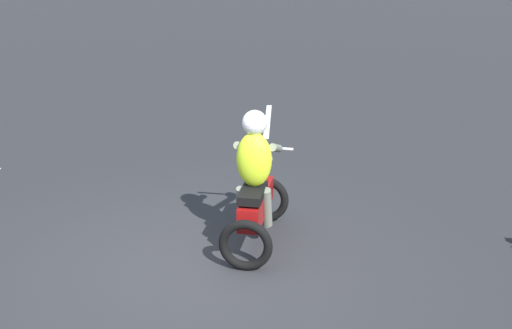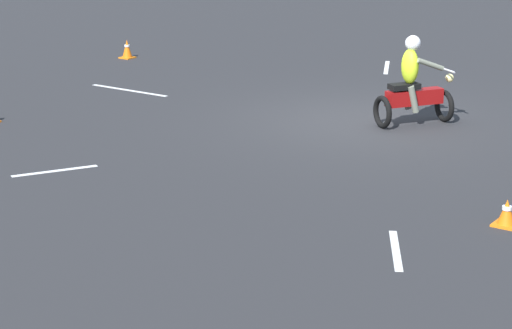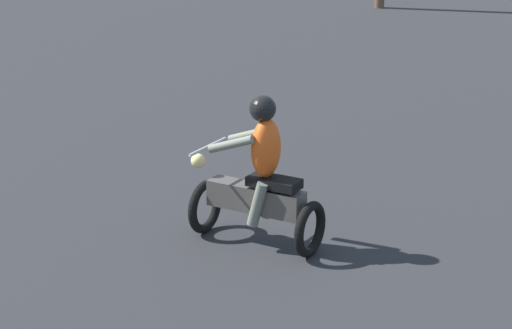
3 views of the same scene
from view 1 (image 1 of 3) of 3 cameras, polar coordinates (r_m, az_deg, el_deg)
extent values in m
plane|color=#28282B|center=(7.98, -5.12, -8.24)|extent=(120.00, 120.00, 0.00)
torus|color=black|center=(8.94, 0.73, -2.80)|extent=(0.55, 0.42, 0.60)
torus|color=black|center=(7.78, -0.84, -6.48)|extent=(0.55, 0.42, 0.60)
cube|color=maroon|center=(8.26, 0.00, -3.13)|extent=(0.81, 1.05, 0.28)
cube|color=black|center=(7.98, -0.28, -2.29)|extent=(0.53, 0.61, 0.10)
cylinder|color=silver|center=(8.64, 0.70, 1.35)|extent=(0.60, 0.42, 0.04)
sphere|color=#F2E08C|center=(8.82, 0.83, 0.51)|extent=(0.22, 0.22, 0.16)
ellipsoid|color=#CCEA26|center=(7.94, -0.15, 0.38)|extent=(0.49, 0.46, 0.64)
cylinder|color=slate|center=(8.17, 1.60, 1.33)|extent=(0.38, 0.51, 0.27)
cylinder|color=slate|center=(8.24, -1.15, 1.49)|extent=(0.38, 0.51, 0.27)
cylinder|color=slate|center=(8.15, 0.85, -3.47)|extent=(0.24, 0.27, 0.51)
cylinder|color=slate|center=(8.20, -1.09, -3.33)|extent=(0.24, 0.27, 0.51)
sphere|color=white|center=(7.85, -0.10, 3.37)|extent=(0.39, 0.39, 0.28)
cube|color=silver|center=(13.23, 0.94, 3.52)|extent=(1.05, 1.99, 0.01)
camera|label=2|loc=(14.26, 107.29, -2.88)|focal=70.00mm
camera|label=3|loc=(14.03, 76.06, 7.03)|focal=70.00mm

